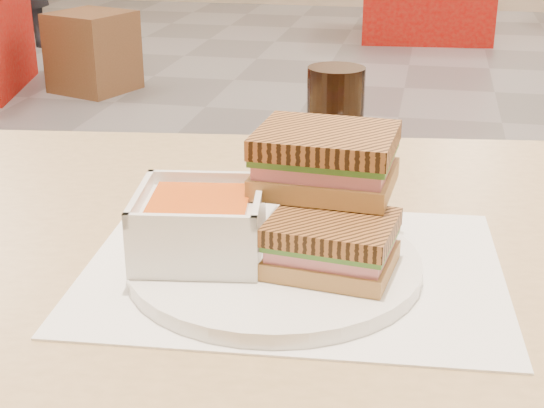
% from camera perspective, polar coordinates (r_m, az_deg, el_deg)
% --- Properties ---
extents(main_table, '(1.28, 0.85, 0.75)m').
position_cam_1_polar(main_table, '(0.89, 6.98, -9.03)').
color(main_table, tan).
rests_on(main_table, ground).
extents(tray_liner, '(0.41, 0.33, 0.00)m').
position_cam_1_polar(tray_liner, '(0.76, 1.51, -4.63)').
color(tray_liner, white).
rests_on(tray_liner, main_table).
extents(plate, '(0.27, 0.27, 0.01)m').
position_cam_1_polar(plate, '(0.75, 0.18, -4.35)').
color(plate, white).
rests_on(plate, tray_liner).
extents(soup_bowl, '(0.13, 0.13, 0.06)m').
position_cam_1_polar(soup_bowl, '(0.75, -5.16, -1.59)').
color(soup_bowl, white).
rests_on(soup_bowl, plate).
extents(panini_lower, '(0.12, 0.10, 0.05)m').
position_cam_1_polar(panini_lower, '(0.72, 4.29, -2.83)').
color(panini_lower, '#B78746').
rests_on(panini_lower, plate).
extents(panini_upper, '(0.14, 0.12, 0.06)m').
position_cam_1_polar(panini_upper, '(0.77, 3.84, 3.20)').
color(panini_upper, '#B78746').
rests_on(panini_upper, panini_lower).
extents(cola_glass, '(0.07, 0.07, 0.14)m').
position_cam_1_polar(cola_glass, '(0.95, 4.50, 5.45)').
color(cola_glass, black).
rests_on(cola_glass, main_table).
extents(bg_chair_0r, '(0.49, 0.49, 0.43)m').
position_cam_1_polar(bg_chair_0r, '(4.62, -12.63, 10.53)').
color(bg_chair_0r, brown).
rests_on(bg_chair_0r, ground).
extents(bg_chair_2l, '(0.47, 0.47, 0.47)m').
position_cam_1_polar(bg_chair_2l, '(6.56, 11.31, 14.07)').
color(bg_chair_2l, brown).
rests_on(bg_chair_2l, ground).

